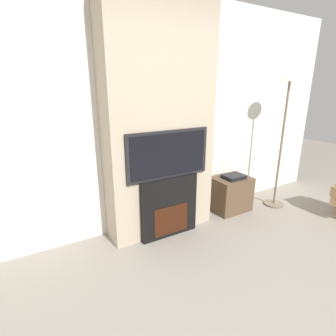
{
  "coord_description": "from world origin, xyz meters",
  "views": [
    {
      "loc": [
        -1.39,
        -0.77,
        1.69
      ],
      "look_at": [
        0.0,
        1.63,
        0.83
      ],
      "focal_mm": 28.0,
      "sensor_mm": 36.0,
      "label": 1
    }
  ],
  "objects": [
    {
      "name": "fireplace",
      "position": [
        0.0,
        1.62,
        0.36
      ],
      "size": [
        0.7,
        0.15,
        0.72
      ],
      "color": "black",
      "rests_on": "ground_plane"
    },
    {
      "name": "media_stand",
      "position": [
        1.09,
        1.74,
        0.25
      ],
      "size": [
        0.52,
        0.39,
        0.54
      ],
      "color": "brown",
      "rests_on": "ground_plane"
    },
    {
      "name": "television",
      "position": [
        0.0,
        1.62,
        0.99
      ],
      "size": [
        1.0,
        0.07,
        0.53
      ],
      "color": "black",
      "rests_on": "fireplace"
    },
    {
      "name": "floor_lamp",
      "position": [
        1.77,
        1.53,
        1.4
      ],
      "size": [
        0.29,
        0.29,
        1.86
      ],
      "color": "#726651",
      "rests_on": "ground_plane"
    },
    {
      "name": "wall_back",
      "position": [
        0.0,
        2.03,
        1.35
      ],
      "size": [
        6.0,
        0.06,
        2.7
      ],
      "color": "silver",
      "rests_on": "ground_plane"
    },
    {
      "name": "chimney_breast",
      "position": [
        0.0,
        1.81,
        1.35
      ],
      "size": [
        1.26,
        0.37,
        2.7
      ],
      "color": "tan",
      "rests_on": "ground_plane"
    }
  ]
}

